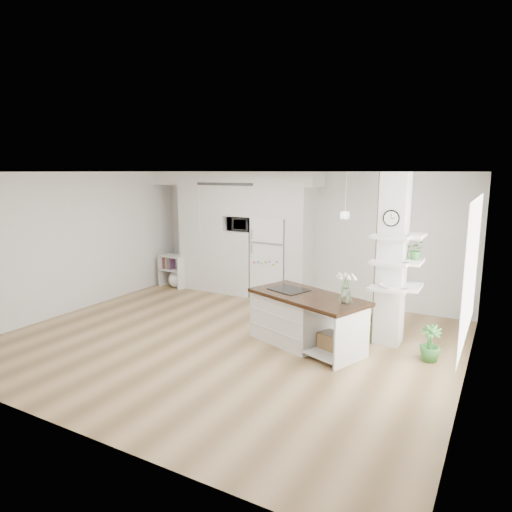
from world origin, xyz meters
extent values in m
cube|color=tan|center=(0.00, 0.00, 0.00)|extent=(7.00, 6.00, 0.01)
cube|color=white|center=(0.00, 0.00, 2.70)|extent=(7.00, 6.00, 0.04)
cube|color=silver|center=(0.00, 3.00, 1.35)|extent=(7.00, 0.04, 2.70)
cube|color=silver|center=(0.00, -3.00, 1.35)|extent=(7.00, 0.04, 2.70)
cube|color=silver|center=(-3.50, 0.00, 1.35)|extent=(0.04, 6.00, 2.70)
cube|color=silver|center=(3.50, 0.00, 1.35)|extent=(0.04, 6.00, 2.70)
cube|color=silver|center=(-2.20, 2.67, 1.20)|extent=(1.20, 0.65, 2.40)
cube|color=silver|center=(-1.27, 2.67, 0.71)|extent=(0.65, 0.65, 1.42)
cube|color=silver|center=(-1.27, 2.67, 2.08)|extent=(0.65, 0.65, 0.65)
cube|color=silver|center=(-0.53, 2.67, 2.08)|extent=(0.85, 0.65, 0.65)
cube|color=silver|center=(0.10, 2.67, 1.20)|extent=(0.40, 0.65, 2.40)
cube|color=silver|center=(-1.50, 2.65, 2.55)|extent=(4.00, 0.70, 0.30)
cube|color=#262626|center=(-1.50, 2.31, 2.44)|extent=(1.40, 0.04, 0.06)
cube|color=white|center=(-0.53, 2.68, 0.88)|extent=(0.78, 0.66, 1.75)
cube|color=#B2B2B7|center=(-0.53, 2.34, 1.24)|extent=(0.78, 0.01, 0.03)
cube|color=silver|center=(2.30, 1.20, 1.35)|extent=(0.40, 0.40, 2.70)
cube|color=tan|center=(2.09, 1.20, 1.35)|extent=(0.02, 0.40, 2.70)
cube|color=tan|center=(2.30, 1.41, 1.35)|extent=(0.40, 0.02, 2.70)
cylinder|color=black|center=(2.30, 0.99, 2.02)|extent=(0.25, 0.03, 0.25)
cylinder|color=white|center=(2.30, 0.98, 2.02)|extent=(0.21, 0.01, 0.21)
plane|color=white|center=(3.48, 0.30, 1.50)|extent=(0.00, 2.40, 2.40)
cylinder|color=white|center=(1.70, 0.15, 2.12)|extent=(0.12, 0.12, 0.10)
cube|color=silver|center=(0.93, 0.52, 0.39)|extent=(1.40, 1.15, 0.78)
cube|color=silver|center=(1.75, 0.22, 0.10)|extent=(0.88, 0.96, 0.04)
cube|color=silver|center=(2.04, 0.11, 0.39)|extent=(0.30, 0.75, 0.78)
cube|color=black|center=(1.23, 0.41, 0.80)|extent=(2.04, 1.47, 0.06)
cube|color=black|center=(0.84, 0.56, 0.84)|extent=(0.68, 0.63, 0.01)
cube|color=#9F7B4D|center=(1.71, 0.23, 0.24)|extent=(0.44, 0.39, 0.23)
cylinder|color=white|center=(1.87, 0.27, 0.94)|extent=(0.12, 0.12, 0.22)
cube|color=silver|center=(-3.30, 2.37, 0.38)|extent=(0.06, 0.37, 0.76)
cube|color=silver|center=(-2.70, 2.33, 0.38)|extent=(0.06, 0.37, 0.76)
cube|color=silver|center=(-3.00, 2.35, 0.75)|extent=(0.67, 0.42, 0.03)
cube|color=silver|center=(-3.00, 2.35, 0.41)|extent=(0.64, 0.41, 0.03)
sphere|color=white|center=(-2.91, 2.34, 0.19)|extent=(0.37, 0.37, 0.37)
imported|color=#32702D|center=(2.11, 1.10, 0.26)|extent=(0.32, 0.27, 0.52)
imported|color=#32702D|center=(3.00, 0.76, 0.27)|extent=(0.30, 0.30, 0.53)
imported|color=#2D2D2D|center=(-1.27, 2.62, 1.57)|extent=(0.54, 0.37, 0.30)
imported|color=#32702D|center=(2.63, 1.30, 1.52)|extent=(0.27, 0.23, 0.30)
imported|color=white|center=(2.30, 0.90, 1.00)|extent=(0.22, 0.22, 0.05)
camera|label=1|loc=(3.83, -5.91, 2.72)|focal=32.00mm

